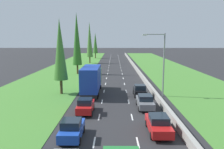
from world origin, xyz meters
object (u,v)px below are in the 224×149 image
at_px(poplar_tree_second, 60,50).
at_px(poplar_tree_fourth, 90,40).
at_px(blue_hatchback_left_lane, 72,129).
at_px(grey_sedan_right_lane, 145,101).
at_px(poplar_tree_third, 77,39).
at_px(street_light_mast, 161,60).
at_px(red_hatchback_left_lane, 85,106).
at_px(blue_box_truck_left_lane, 92,79).
at_px(black_hatchback_right_lane, 140,91).
at_px(poplar_tree_fifth, 95,43).
at_px(red_sedan_right_lane, 158,124).

relative_size(poplar_tree_second, poplar_tree_fourth, 0.80).
distance_m(blue_hatchback_left_lane, grey_sedan_right_lane, 11.16).
height_order(poplar_tree_third, street_light_mast, poplar_tree_third).
relative_size(red_hatchback_left_lane, poplar_tree_fourth, 0.28).
xyz_separation_m(grey_sedan_right_lane, street_light_mast, (2.99, 5.67, 4.42)).
distance_m(blue_box_truck_left_lane, black_hatchback_right_lane, 7.38).
bearing_deg(blue_box_truck_left_lane, blue_hatchback_left_lane, -90.36).
height_order(blue_box_truck_left_lane, street_light_mast, street_light_mast).
xyz_separation_m(blue_box_truck_left_lane, poplar_tree_second, (-4.56, -0.21, 4.45)).
height_order(red_hatchback_left_lane, black_hatchback_right_lane, same).
bearing_deg(poplar_tree_fifth, blue_box_truck_left_lane, -85.83).
bearing_deg(red_hatchback_left_lane, poplar_tree_fourth, 95.52).
relative_size(grey_sedan_right_lane, blue_box_truck_left_lane, 0.48).
height_order(black_hatchback_right_lane, street_light_mast, street_light_mast).
distance_m(poplar_tree_second, poplar_tree_fifth, 64.03).
distance_m(black_hatchback_right_lane, poplar_tree_fifth, 66.62).
relative_size(blue_hatchback_left_lane, poplar_tree_third, 0.27).
bearing_deg(street_light_mast, blue_hatchback_left_lane, -125.58).
bearing_deg(grey_sedan_right_lane, black_hatchback_right_lane, 89.84).
relative_size(poplar_tree_third, street_light_mast, 1.59).
bearing_deg(poplar_tree_second, red_hatchback_left_lane, -61.98).
bearing_deg(blue_hatchback_left_lane, red_hatchback_left_lane, 87.48).
bearing_deg(black_hatchback_right_lane, street_light_mast, -1.06).
bearing_deg(poplar_tree_fourth, poplar_tree_second, -89.55).
relative_size(grey_sedan_right_lane, street_light_mast, 0.50).
bearing_deg(poplar_tree_fourth, grey_sedan_right_lane, -76.72).
xyz_separation_m(red_hatchback_left_lane, blue_box_truck_left_lane, (-0.19, 9.14, 1.35)).
relative_size(grey_sedan_right_lane, poplar_tree_fifth, 0.41).
bearing_deg(red_sedan_right_lane, blue_hatchback_left_lane, -170.25).
bearing_deg(poplar_tree_fourth, blue_box_truck_left_lane, -83.58).
distance_m(red_sedan_right_lane, blue_box_truck_left_lane, 16.29).
distance_m(blue_box_truck_left_lane, poplar_tree_fifth, 64.14).
bearing_deg(black_hatchback_right_lane, poplar_tree_second, 173.64).
relative_size(red_sedan_right_lane, black_hatchback_right_lane, 1.15).
height_order(blue_box_truck_left_lane, black_hatchback_right_lane, blue_box_truck_left_lane).
relative_size(black_hatchback_right_lane, street_light_mast, 0.43).
bearing_deg(black_hatchback_right_lane, grey_sedan_right_lane, -90.16).
xyz_separation_m(red_sedan_right_lane, blue_hatchback_left_lane, (-7.39, -1.27, 0.02)).
bearing_deg(poplar_tree_third, poplar_tree_fourth, 89.13).
xyz_separation_m(red_hatchback_left_lane, street_light_mast, (9.87, 7.57, 4.40)).
xyz_separation_m(red_sedan_right_lane, poplar_tree_third, (-12.55, 34.00, 7.39)).
height_order(red_sedan_right_lane, poplar_tree_fourth, poplar_tree_fourth).
xyz_separation_m(red_hatchback_left_lane, black_hatchback_right_lane, (6.90, 7.63, 0.00)).
bearing_deg(black_hatchback_right_lane, poplar_tree_fifth, 100.20).
distance_m(red_hatchback_left_lane, poplar_tree_second, 11.66).
xyz_separation_m(blue_box_truck_left_lane, poplar_tree_fifth, (-4.65, 63.82, 4.35)).
bearing_deg(blue_hatchback_left_lane, grey_sedan_right_lane, 49.94).
bearing_deg(red_sedan_right_lane, poplar_tree_fifth, 98.67).
bearing_deg(blue_box_truck_left_lane, grey_sedan_right_lane, -45.61).
xyz_separation_m(blue_hatchback_left_lane, blue_box_truck_left_lane, (0.10, 15.77, 1.35)).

